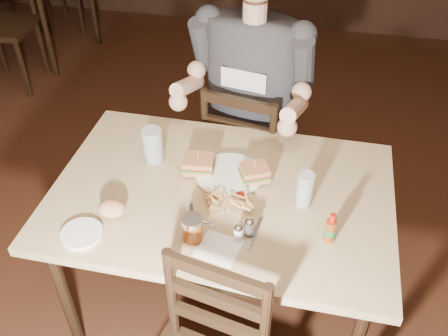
% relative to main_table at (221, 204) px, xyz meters
% --- Properties ---
extents(room_shell, '(7.00, 7.00, 7.00)m').
position_rel_main_table_xyz_m(room_shell, '(-0.10, -0.19, 0.70)').
color(room_shell, black).
rests_on(room_shell, ground).
extents(main_table, '(1.35, 0.90, 0.77)m').
position_rel_main_table_xyz_m(main_table, '(0.00, 0.00, 0.00)').
color(main_table, tan).
rests_on(main_table, ground).
extents(chair_far, '(0.50, 0.53, 0.92)m').
position_rel_main_table_xyz_m(chair_far, '(0.01, 0.66, -0.24)').
color(chair_far, black).
rests_on(chair_far, ground).
extents(bg_chair_near, '(0.51, 0.55, 1.00)m').
position_rel_main_table_xyz_m(bg_chair_near, '(-2.10, 1.76, -0.20)').
color(bg_chair_near, black).
rests_on(bg_chair_near, ground).
extents(diner, '(0.68, 0.57, 1.04)m').
position_rel_main_table_xyz_m(diner, '(0.00, 0.61, 0.30)').
color(diner, '#34363A').
rests_on(diner, chair_far).
extents(dinner_plate, '(0.27, 0.27, 0.02)m').
position_rel_main_table_xyz_m(dinner_plate, '(0.01, 0.09, 0.08)').
color(dinner_plate, white).
rests_on(dinner_plate, main_table).
extents(sandwich_left, '(0.13, 0.11, 0.10)m').
position_rel_main_table_xyz_m(sandwich_left, '(-0.11, 0.09, 0.14)').
color(sandwich_left, '#C17E50').
rests_on(sandwich_left, dinner_plate).
extents(sandwich_right, '(0.14, 0.13, 0.10)m').
position_rel_main_table_xyz_m(sandwich_right, '(0.12, 0.09, 0.13)').
color(sandwich_right, '#C17E50').
rests_on(sandwich_right, dinner_plate).
extents(fries_pile, '(0.23, 0.16, 0.04)m').
position_rel_main_table_xyz_m(fries_pile, '(0.04, -0.08, 0.10)').
color(fries_pile, '#E7AE68').
rests_on(fries_pile, dinner_plate).
extents(ketchup_dollop, '(0.05, 0.05, 0.01)m').
position_rel_main_table_xyz_m(ketchup_dollop, '(0.08, -0.03, 0.09)').
color(ketchup_dollop, maroon).
rests_on(ketchup_dollop, dinner_plate).
extents(glass_left, '(0.08, 0.08, 0.15)m').
position_rel_main_table_xyz_m(glass_left, '(-0.32, 0.14, 0.15)').
color(glass_left, silver).
rests_on(glass_left, main_table).
extents(glass_right, '(0.06, 0.06, 0.15)m').
position_rel_main_table_xyz_m(glass_right, '(0.32, -0.00, 0.14)').
color(glass_right, silver).
rests_on(glass_right, main_table).
extents(hot_sauce, '(0.04, 0.04, 0.13)m').
position_rel_main_table_xyz_m(hot_sauce, '(0.43, -0.17, 0.13)').
color(hot_sauce, '#7A350E').
rests_on(hot_sauce, main_table).
extents(salt_shaker, '(0.03, 0.03, 0.06)m').
position_rel_main_table_xyz_m(salt_shaker, '(0.11, -0.23, 0.10)').
color(salt_shaker, white).
rests_on(salt_shaker, main_table).
extents(pepper_shaker, '(0.04, 0.04, 0.07)m').
position_rel_main_table_xyz_m(pepper_shaker, '(0.15, -0.20, 0.10)').
color(pepper_shaker, '#38332D').
rests_on(pepper_shaker, main_table).
extents(syrup_dispenser, '(0.08, 0.08, 0.10)m').
position_rel_main_table_xyz_m(syrup_dispenser, '(-0.05, -0.26, 0.12)').
color(syrup_dispenser, '#7A350E').
rests_on(syrup_dispenser, main_table).
extents(napkin, '(0.16, 0.16, 0.00)m').
position_rel_main_table_xyz_m(napkin, '(0.05, -0.29, 0.07)').
color(napkin, white).
rests_on(napkin, main_table).
extents(knife, '(0.07, 0.19, 0.00)m').
position_rel_main_table_xyz_m(knife, '(-0.07, -0.19, 0.08)').
color(knife, silver).
rests_on(knife, napkin).
extents(fork, '(0.03, 0.16, 0.00)m').
position_rel_main_table_xyz_m(fork, '(0.17, -0.20, 0.08)').
color(fork, silver).
rests_on(fork, napkin).
extents(side_plate, '(0.15, 0.15, 0.01)m').
position_rel_main_table_xyz_m(side_plate, '(-0.44, -0.33, 0.08)').
color(side_plate, white).
rests_on(side_plate, main_table).
extents(bread_roll, '(0.10, 0.09, 0.06)m').
position_rel_main_table_xyz_m(bread_roll, '(-0.37, -0.22, 0.11)').
color(bread_roll, tan).
rests_on(bread_roll, side_plate).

